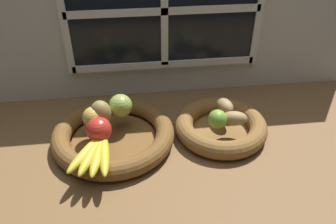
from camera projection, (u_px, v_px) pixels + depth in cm
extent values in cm
cube|color=brown|center=(175.00, 144.00, 105.35)|extent=(140.00, 90.00, 3.00)
cube|color=silver|center=(164.00, 19.00, 112.95)|extent=(140.00, 3.00, 55.00)
cube|color=black|center=(164.00, 10.00, 109.39)|extent=(64.00, 0.80, 38.00)
cube|color=white|center=(164.00, 11.00, 108.91)|extent=(2.40, 1.20, 38.00)
cube|color=white|center=(164.00, 11.00, 108.91)|extent=(64.00, 1.20, 2.40)
cube|color=white|center=(63.00, 15.00, 105.67)|extent=(2.40, 1.20, 40.40)
cube|color=white|center=(260.00, 7.00, 112.14)|extent=(2.40, 1.20, 40.40)
cube|color=white|center=(165.00, 64.00, 119.86)|extent=(64.00, 1.20, 2.40)
cylinder|color=brown|center=(114.00, 140.00, 103.60)|extent=(25.65, 25.65, 1.00)
torus|color=brown|center=(114.00, 134.00, 102.27)|extent=(36.86, 36.86, 5.59)
cylinder|color=brown|center=(220.00, 132.00, 106.95)|extent=(18.90, 18.90, 1.00)
torus|color=brown|center=(221.00, 126.00, 105.63)|extent=(28.64, 28.64, 5.59)
sphere|color=#99B74C|center=(121.00, 106.00, 103.53)|extent=(7.20, 7.20, 7.20)
sphere|color=gold|center=(93.00, 117.00, 99.12)|extent=(6.47, 6.47, 6.47)
sphere|color=red|center=(99.00, 130.00, 93.89)|extent=(7.10, 7.10, 7.10)
ellipsoid|color=olive|center=(101.00, 113.00, 99.67)|extent=(7.86, 7.64, 7.99)
ellipsoid|color=yellow|center=(87.00, 152.00, 89.42)|extent=(10.93, 16.11, 2.84)
ellipsoid|color=yellow|center=(92.00, 154.00, 89.03)|extent=(8.24, 16.96, 2.84)
ellipsoid|color=yellow|center=(98.00, 154.00, 88.88)|extent=(5.26, 17.19, 2.84)
ellipsoid|color=yellow|center=(104.00, 154.00, 88.97)|extent=(3.60, 17.07, 2.84)
sphere|color=brown|center=(104.00, 134.00, 95.80)|extent=(2.56, 2.56, 2.56)
ellipsoid|color=#A38451|center=(225.00, 105.00, 106.39)|extent=(6.34, 8.00, 4.04)
ellipsoid|color=#A38451|center=(235.00, 118.00, 100.67)|extent=(8.36, 6.04, 4.25)
sphere|color=#7AAD3D|center=(217.00, 119.00, 99.21)|extent=(5.63, 5.63, 5.63)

